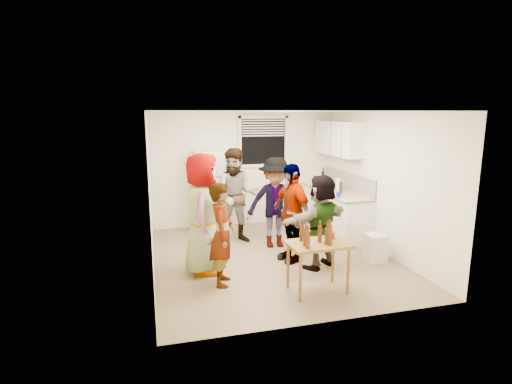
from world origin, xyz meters
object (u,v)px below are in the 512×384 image
object	(u,v)px
trash_bin	(375,246)
guest_black	(290,260)
guest_stripe	(223,283)
serving_table	(317,291)
kettle	(332,190)
wine_bottle	(323,184)
guest_back_left	(237,242)
guest_back_right	(275,246)
guest_orange	(319,266)
beer_bottle_counter	(340,194)
refrigerator	(212,191)
blue_cup	(338,197)
red_cup	(332,239)
guest_grey	(204,271)
beer_bottle_table	(305,246)

from	to	relation	value
trash_bin	guest_black	distance (m)	1.45
guest_stripe	serving_table	bearing A→B (deg)	-101.46
kettle	wine_bottle	xyz separation A→B (m)	(0.10, 0.70, 0.00)
guest_back_left	guest_back_right	bearing A→B (deg)	-22.91
serving_table	guest_back_left	xyz separation A→B (m)	(-0.63, 2.44, 0.00)
guest_orange	beer_bottle_counter	bearing A→B (deg)	-153.29
refrigerator	guest_orange	world-z (taller)	refrigerator
trash_bin	guest_back_right	xyz separation A→B (m)	(-1.42, 1.15, -0.25)
wine_bottle	guest_back_right	bearing A→B (deg)	-139.51
trash_bin	guest_stripe	world-z (taller)	trash_bin
blue_cup	guest_back_right	distance (m)	1.52
red_cup	guest_grey	size ratio (longest dim) A/B	0.06
beer_bottle_table	guest_stripe	world-z (taller)	beer_bottle_table
kettle	blue_cup	distance (m)	0.74
beer_bottle_counter	guest_back_left	size ratio (longest dim) A/B	0.13
beer_bottle_counter	blue_cup	bearing A→B (deg)	-123.72
kettle	guest_orange	world-z (taller)	kettle
guest_back_left	guest_orange	world-z (taller)	guest_back_left
guest_grey	refrigerator	bearing A→B (deg)	0.78
refrigerator	guest_stripe	xyz separation A→B (m)	(-0.28, -2.72, -0.85)
refrigerator	guest_back_right	size ratio (longest dim) A/B	1.01
guest_back_left	guest_orange	bearing A→B (deg)	-44.96
guest_back_right	guest_black	size ratio (longest dim) A/B	1.01
guest_back_left	serving_table	bearing A→B (deg)	-63.37
trash_bin	kettle	bearing A→B (deg)	89.57
trash_bin	guest_grey	world-z (taller)	trash_bin
wine_bottle	guest_back_left	xyz separation A→B (m)	(-2.16, -0.86, -0.90)
guest_grey	guest_back_left	xyz separation A→B (m)	(0.82, 1.32, 0.00)
guest_stripe	guest_black	xyz separation A→B (m)	(1.29, 0.65, 0.00)
refrigerator	red_cup	bearing A→B (deg)	-69.09
guest_back_right	guest_black	bearing A→B (deg)	-81.47
blue_cup	guest_grey	distance (m)	2.92
serving_table	red_cup	bearing A→B (deg)	24.66
wine_bottle	beer_bottle_table	xyz separation A→B (m)	(-1.75, -3.38, -0.18)
kettle	serving_table	size ratio (longest dim) A/B	0.28
red_cup	guest_back_left	world-z (taller)	red_cup
guest_stripe	beer_bottle_counter	bearing A→B (deg)	-45.67
red_cup	guest_back_right	xyz separation A→B (m)	(-0.25, 1.88, -0.72)
red_cup	guest_orange	world-z (taller)	red_cup
red_cup	blue_cup	bearing A→B (deg)	61.32
serving_table	guest_black	bearing A→B (deg)	87.85
trash_bin	guest_black	xyz separation A→B (m)	(-1.38, 0.39, -0.25)
refrigerator	kettle	distance (m)	2.50
wine_bottle	guest_orange	world-z (taller)	wine_bottle
guest_grey	guest_stripe	bearing A→B (deg)	-146.04
guest_grey	guest_back_left	bearing A→B (deg)	-18.63
guest_back_right	guest_black	xyz separation A→B (m)	(0.04, -0.76, 0.00)
guest_stripe	guest_back_left	bearing A→B (deg)	-4.41
beer_bottle_table	guest_back_right	bearing A→B (deg)	83.84
refrigerator	guest_black	xyz separation A→B (m)	(1.01, -2.07, -0.85)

